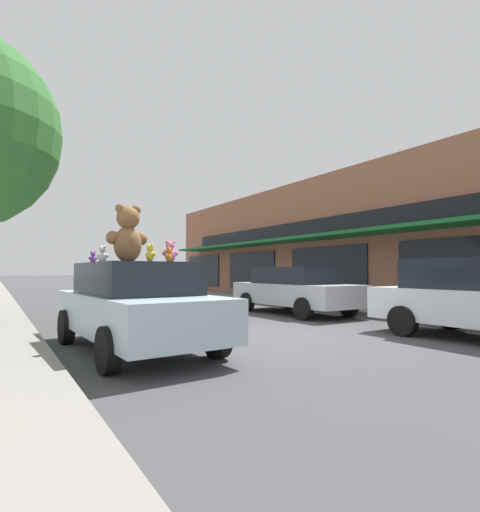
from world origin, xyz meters
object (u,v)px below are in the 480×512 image
(teddy_bear_giant, at_px, (128,235))
(teddy_bear_orange, at_px, (169,255))
(teddy_bear_purple, at_px, (93,257))
(parked_car_far_center, at_px, (295,289))
(teddy_bear_black, at_px, (130,258))
(plush_art_car, at_px, (135,304))
(teddy_bear_white, at_px, (103,254))
(teddy_bear_pink, at_px, (170,252))
(teddy_bear_yellow, at_px, (150,253))

(teddy_bear_giant, distance_m, teddy_bear_orange, 0.92)
(teddy_bear_purple, xyz_separation_m, parked_car_far_center, (6.68, 2.34, -0.82))
(parked_car_far_center, bearing_deg, teddy_bear_black, -160.35)
(plush_art_car, xyz_separation_m, parked_car_far_center, (6.13, 3.12, 0.00))
(teddy_bear_giant, relative_size, teddy_bear_purple, 4.67)
(teddy_bear_giant, distance_m, teddy_bear_white, 0.69)
(plush_art_car, relative_size, teddy_bear_giant, 4.32)
(parked_car_far_center, bearing_deg, teddy_bear_white, -158.63)
(teddy_bear_pink, relative_size, teddy_bear_purple, 1.70)
(teddy_bear_black, bearing_deg, teddy_bear_orange, 45.41)
(teddy_bear_white, bearing_deg, plush_art_car, 172.51)
(teddy_bear_pink, relative_size, teddy_bear_black, 1.49)
(teddy_bear_pink, xyz_separation_m, parked_car_far_center, (5.71, 3.67, -0.90))
(teddy_bear_orange, bearing_deg, teddy_bear_white, -109.41)
(teddy_bear_yellow, distance_m, teddy_bear_white, 1.44)
(plush_art_car, xyz_separation_m, teddy_bear_black, (0.20, 1.01, 0.84))
(teddy_bear_giant, distance_m, teddy_bear_purple, 0.94)
(plush_art_car, height_order, teddy_bear_black, teddy_bear_black)
(teddy_bear_pink, height_order, teddy_bear_orange, teddy_bear_pink)
(teddy_bear_orange, bearing_deg, plush_art_car, -114.50)
(teddy_bear_purple, bearing_deg, teddy_bear_black, -153.92)
(teddy_bear_yellow, height_order, teddy_bear_orange, teddy_bear_yellow)
(teddy_bear_giant, bearing_deg, teddy_bear_black, -114.36)
(teddy_bear_giant, height_order, teddy_bear_purple, teddy_bear_giant)
(teddy_bear_purple, bearing_deg, plush_art_car, 134.53)
(teddy_bear_giant, xyz_separation_m, teddy_bear_purple, (-0.42, 0.75, -0.38))
(teddy_bear_yellow, relative_size, parked_car_far_center, 0.06)
(teddy_bear_giant, xyz_separation_m, teddy_bear_orange, (0.47, -0.70, -0.37))
(teddy_bear_yellow, xyz_separation_m, teddy_bear_orange, (0.37, 0.16, -0.01))
(teddy_bear_pink, bearing_deg, teddy_bear_black, -67.61)
(plush_art_car, bearing_deg, teddy_bear_purple, 122.05)
(plush_art_car, relative_size, parked_car_far_center, 0.94)
(teddy_bear_giant, bearing_deg, plush_art_car, 157.50)
(teddy_bear_purple, bearing_deg, teddy_bear_orange, 131.19)
(teddy_bear_giant, height_order, teddy_bear_black, teddy_bear_giant)
(teddy_bear_yellow, bearing_deg, parked_car_far_center, -80.89)
(teddy_bear_orange, relative_size, parked_car_far_center, 0.05)
(teddy_bear_purple, distance_m, teddy_bear_orange, 1.70)
(teddy_bear_giant, relative_size, teddy_bear_white, 3.19)
(plush_art_car, height_order, teddy_bear_orange, teddy_bear_orange)
(teddy_bear_orange, height_order, parked_car_far_center, teddy_bear_orange)
(teddy_bear_orange, bearing_deg, parked_car_far_center, 161.42)
(plush_art_car, distance_m, teddy_bear_giant, 1.21)
(teddy_bear_black, bearing_deg, plush_art_car, 29.25)
(teddy_bear_giant, distance_m, teddy_bear_pink, 0.86)
(teddy_bear_black, xyz_separation_m, teddy_bear_yellow, (-0.23, -1.83, 0.01))
(plush_art_car, height_order, teddy_bear_purple, teddy_bear_purple)
(teddy_bear_black, distance_m, teddy_bear_orange, 1.68)
(plush_art_car, relative_size, teddy_bear_purple, 20.17)
(teddy_bear_giant, bearing_deg, teddy_bear_orange, 118.37)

